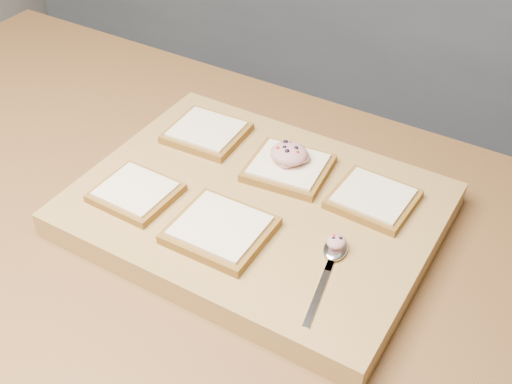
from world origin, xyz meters
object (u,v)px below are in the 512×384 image
cutting_board (256,209)px  bread_far_center (288,168)px  tuna_salad_dollop (289,153)px  spoon (333,255)px

cutting_board → bread_far_center: bearing=83.4°
tuna_salad_dollop → spoon: size_ratio=0.36×
bread_far_center → spoon: bread_far_center is taller
bread_far_center → spoon: bearing=-43.1°
spoon → bread_far_center: bearing=136.9°
bread_far_center → cutting_board: bearing=-96.6°
bread_far_center → tuna_salad_dollop: bearing=117.9°
cutting_board → spoon: 0.16m
cutting_board → tuna_salad_dollop: tuna_salad_dollop is taller
bread_far_center → tuna_salad_dollop: 0.02m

